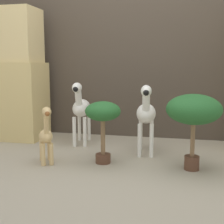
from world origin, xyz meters
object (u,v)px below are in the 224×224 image
Objects in this scene: potted_palm_front at (194,111)px; potted_palm_back at (103,116)px; zebra_left at (81,108)px; giraffe_figurine at (46,135)px; zebra_right at (146,113)px.

potted_palm_front reaches higher than potted_palm_back.
zebra_left reaches higher than giraffe_figurine.
zebra_right is at bearing 138.40° from potted_palm_front.
potted_palm_back is at bearing -56.34° from zebra_left.
zebra_right reaches higher than giraffe_figurine.
zebra_left is 0.75m from giraffe_figurine.
potted_palm_front is (0.43, -0.38, 0.09)m from zebra_right.
zebra_left is at bearing 152.38° from potted_palm_front.
zebra_left is 1.33m from potted_palm_front.
zebra_right is 0.77m from zebra_left.
zebra_left is 1.31× the size of giraffe_figurine.
potted_palm_front is at bearing -41.60° from zebra_right.
giraffe_figurine is 0.53m from potted_palm_back.
zebra_right reaches higher than potted_palm_front.
zebra_left reaches higher than potted_palm_back.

